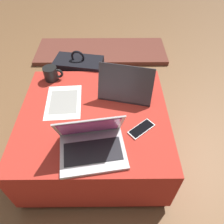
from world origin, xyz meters
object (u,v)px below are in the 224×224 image
at_px(backpack, 81,82).
at_px(coffee_mug, 51,74).
at_px(cell_phone, 141,129).
at_px(laptop_far, 126,88).
at_px(paper_sheet, 64,102).
at_px(laptop_near, 92,143).

xyz_separation_m(backpack, coffee_mug, (-0.16, -0.21, 0.24)).
height_order(backpack, coffee_mug, backpack).
relative_size(backpack, coffee_mug, 3.74).
height_order(cell_phone, backpack, backpack).
bearing_deg(laptop_far, paper_sheet, 23.26).
xyz_separation_m(cell_phone, backpack, (-0.40, 0.65, -0.19)).
bearing_deg(coffee_mug, paper_sheet, -64.58).
bearing_deg(laptop_near, backpack, 91.82).
xyz_separation_m(cell_phone, paper_sheet, (-0.45, 0.22, -0.00)).
height_order(laptop_near, paper_sheet, laptop_near).
xyz_separation_m(backpack, paper_sheet, (-0.05, -0.43, 0.19)).
height_order(laptop_near, coffee_mug, laptop_near).
bearing_deg(paper_sheet, cell_phone, -29.55).
bearing_deg(backpack, laptop_near, 110.65).
distance_m(backpack, paper_sheet, 0.47).
xyz_separation_m(laptop_far, coffee_mug, (-0.49, 0.15, -0.00)).
bearing_deg(coffee_mug, cell_phone, -38.39).
bearing_deg(paper_sheet, coffee_mug, 111.70).
bearing_deg(paper_sheet, laptop_far, 6.49).
distance_m(laptop_near, backpack, 0.82).
xyz_separation_m(paper_sheet, coffee_mug, (-0.11, 0.22, 0.05)).
relative_size(backpack, paper_sheet, 1.57).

